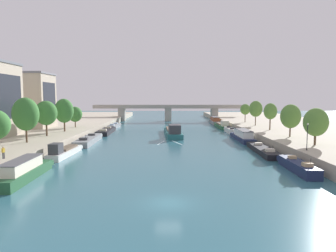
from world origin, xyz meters
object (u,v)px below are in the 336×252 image
object	(u,v)px
moored_boat_left_second	(24,171)
moored_boat_right_gap_after	(263,150)
tree_left_midway	(64,111)
tree_right_past_mid	(316,122)
tree_right_end_of_row	(245,109)
bridge_far	(168,111)
moored_boat_right_downstream	(215,121)
moored_boat_left_lone	(106,131)
lamppost_right_bank	(307,135)
moored_boat_right_far	(222,125)
moored_boat_left_end	(64,151)
tree_right_third	(256,109)
moored_boat_right_end	(230,130)
moored_boat_left_gap_after	(89,140)
tree_left_third	(25,114)
moored_boat_left_far	(114,126)
moored_boat_right_midway	(297,166)
tree_left_nearest	(46,113)
tree_right_far	(290,116)
tree_right_midway	(270,111)
moored_boat_right_upstream	(242,136)
person_on_quay	(3,152)
barge_midriver	(173,131)

from	to	relation	value
moored_boat_left_second	moored_boat_right_gap_after	xyz separation A→B (m)	(35.04, 18.07, -0.59)
tree_left_midway	tree_right_past_mid	bearing A→B (deg)	-22.40
tree_right_end_of_row	bridge_far	bearing A→B (deg)	129.41
moored_boat_right_gap_after	moored_boat_right_downstream	xyz separation A→B (m)	(0.73, 61.58, 0.63)
moored_boat_left_lone	lamppost_right_bank	size ratio (longest dim) A/B	3.78
moored_boat_right_far	moored_boat_left_end	bearing A→B (deg)	-126.70
tree_right_third	tree_right_end_of_row	size ratio (longest dim) A/B	1.19
tree_left_midway	lamppost_right_bank	world-z (taller)	tree_left_midway
moored_boat_left_lone	tree_right_end_of_row	xyz separation A→B (m)	(42.73, 13.89, 5.59)
moored_boat_right_gap_after	moored_boat_left_end	bearing A→B (deg)	-174.66
moored_boat_right_end	moored_boat_left_end	bearing A→B (deg)	-136.03
tree_left_midway	tree_right_third	size ratio (longest dim) A/B	1.09
moored_boat_left_second	moored_boat_left_gap_after	xyz separation A→B (m)	(-0.01, 30.20, -0.46)
moored_boat_left_gap_after	tree_left_third	distance (m)	16.36
moored_boat_left_far	moored_boat_right_gap_after	bearing A→B (deg)	-52.17
moored_boat_right_far	tree_right_past_mid	bearing A→B (deg)	-81.74
moored_boat_right_midway	moored_boat_right_gap_after	bearing A→B (deg)	91.65
moored_boat_left_far	tree_left_nearest	xyz separation A→B (m)	(-7.58, -37.03, 6.22)
tree_right_past_mid	tree_right_third	xyz separation A→B (m)	(0.30, 35.92, 0.91)
tree_right_far	moored_boat_left_end	bearing A→B (deg)	-166.37
tree_left_nearest	tree_right_midway	distance (m)	52.46
moored_boat_left_lone	tree_left_midway	xyz separation A→B (m)	(-7.19, -13.09, 6.32)
moored_boat_right_gap_after	moored_boat_right_upstream	distance (m)	15.98
bridge_far	lamppost_right_bank	bearing A→B (deg)	-75.68
moored_boat_right_upstream	moored_boat_right_end	size ratio (longest dim) A/B	1.55
moored_boat_left_far	moored_boat_left_second	bearing A→B (deg)	-89.76
tree_right_midway	bridge_far	xyz separation A→B (m)	(-25.50, 54.04, -2.18)
tree_right_end_of_row	lamppost_right_bank	bearing A→B (deg)	-94.33
moored_boat_left_end	moored_boat_right_far	xyz separation A→B (m)	(35.85, 48.10, 0.01)
moored_boat_left_second	person_on_quay	world-z (taller)	person_on_quay
moored_boat_left_gap_after	person_on_quay	xyz separation A→B (m)	(-4.04, -27.31, 2.28)
moored_boat_left_end	moored_boat_right_gap_after	bearing A→B (deg)	5.34
moored_boat_left_far	tree_right_third	bearing A→B (deg)	-16.98
moored_boat_right_far	tree_right_past_mid	size ratio (longest dim) A/B	2.44
moored_boat_right_gap_after	moored_boat_left_gap_after	bearing A→B (deg)	160.92
lamppost_right_bank	tree_right_end_of_row	bearing A→B (deg)	85.67
moored_boat_left_gap_after	moored_boat_right_end	size ratio (longest dim) A/B	1.64
moored_boat_right_midway	moored_boat_right_far	distance (m)	58.67
moored_boat_right_end	tree_right_past_mid	distance (m)	35.89
moored_boat_left_far	moored_boat_right_midway	world-z (taller)	moored_boat_right_midway
moored_boat_left_gap_after	barge_midriver	bearing A→B (deg)	35.38
moored_boat_left_lone	moored_boat_right_gap_after	world-z (taller)	moored_boat_left_lone
barge_midriver	tree_right_past_mid	size ratio (longest dim) A/B	3.49
moored_boat_right_far	moored_boat_left_second	bearing A→B (deg)	-119.56
moored_boat_left_gap_after	moored_boat_right_downstream	size ratio (longest dim) A/B	1.05
moored_boat_right_far	tree_right_third	size ratio (longest dim) A/B	2.16
moored_boat_right_downstream	moored_boat_left_lone	bearing A→B (deg)	-138.29
moored_boat_left_lone	bridge_far	distance (m)	48.07
moored_boat_left_lone	moored_boat_right_end	distance (m)	35.25
lamppost_right_bank	moored_boat_left_end	bearing A→B (deg)	172.05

